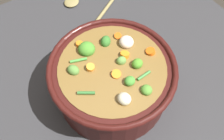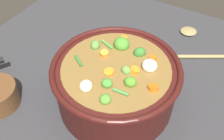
{
  "view_description": "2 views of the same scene",
  "coord_description": "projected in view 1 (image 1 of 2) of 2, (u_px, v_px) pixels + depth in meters",
  "views": [
    {
      "loc": [
        -0.27,
        0.18,
        0.63
      ],
      "look_at": [
        0.0,
        -0.0,
        0.11
      ],
      "focal_mm": 37.73,
      "sensor_mm": 36.0,
      "label": 1
    },
    {
      "loc": [
        -0.41,
        -0.22,
        0.6
      ],
      "look_at": [
        0.0,
        0.01,
        0.12
      ],
      "focal_mm": 42.24,
      "sensor_mm": 36.0,
      "label": 2
    }
  ],
  "objects": [
    {
      "name": "wooden_spoon",
      "position": [
        85.0,
        7.0,
        0.89
      ],
      "size": [
        0.22,
        0.22,
        0.01
      ],
      "color": "olive",
      "rests_on": "ground_plane"
    },
    {
      "name": "ground_plane",
      "position": [
        112.0,
        91.0,
        0.71
      ],
      "size": [
        1.1,
        1.1,
        0.0
      ],
      "primitive_type": "plane",
      "color": "#2D2D30"
    },
    {
      "name": "cooking_pot",
      "position": [
        112.0,
        78.0,
        0.65
      ],
      "size": [
        0.34,
        0.34,
        0.16
      ],
      "color": "#38110F",
      "rests_on": "ground_plane"
    }
  ]
}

